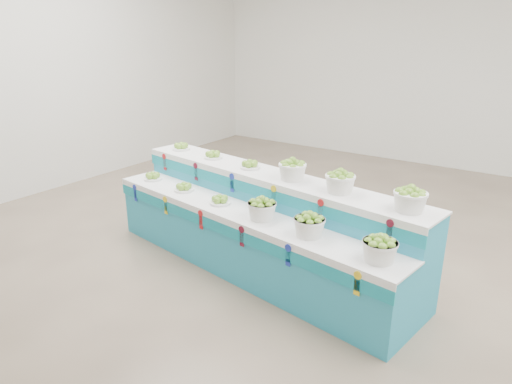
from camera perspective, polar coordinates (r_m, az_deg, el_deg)
ground at (r=5.17m, az=8.58°, el=-9.68°), size 10.00×10.00×0.00m
back_wall at (r=9.32m, az=23.58°, el=14.79°), size 10.00×0.00×10.00m
display_stand at (r=5.02m, az=0.00°, el=-3.88°), size 3.86×1.52×1.02m
plate_lower_left at (r=5.91m, az=-12.61°, el=1.95°), size 0.26×0.26×0.10m
plate_lower_mid at (r=5.43m, az=-8.88°, el=0.64°), size 0.26×0.26×0.10m
plate_lower_right at (r=4.98m, az=-4.45°, el=-0.92°), size 0.26×0.26×0.10m
basket_lower_left at (r=4.55m, az=0.73°, el=-2.05°), size 0.33×0.33×0.22m
basket_lower_mid at (r=4.21m, az=6.59°, el=-4.02°), size 0.33×0.33×0.22m
basket_lower_right at (r=3.88m, az=15.01°, el=-6.74°), size 0.33×0.33×0.22m
plate_upper_left at (r=6.09m, az=-9.22°, el=5.62°), size 0.26×0.26×0.10m
plate_upper_mid at (r=5.63m, az=-5.32°, el=4.65°), size 0.26×0.26×0.10m
plate_upper_right at (r=5.20m, az=-0.75°, el=3.48°), size 0.26×0.26×0.10m
basket_upper_left at (r=4.79m, az=4.51°, el=2.78°), size 0.33×0.33×0.22m
basket_upper_mid at (r=4.47m, az=10.32°, el=1.28°), size 0.33×0.33×0.22m
basket_upper_right at (r=4.15m, az=18.46°, el=-0.83°), size 0.33×0.33×0.22m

